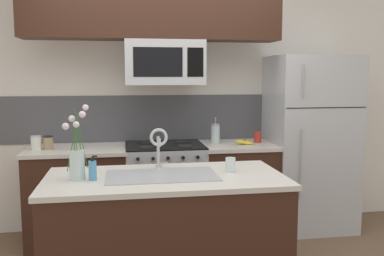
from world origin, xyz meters
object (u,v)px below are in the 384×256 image
object	(u,v)px
storage_jar_medium	(48,143)
french_press	(215,134)
microwave	(164,63)
storage_jar_tall	(36,143)
stove_range	(165,190)
coffee_tin	(258,137)
banana_bunch	(245,142)
refrigerator	(309,143)
dish_soap_bottle	(93,170)
drinking_glass	(230,165)
sink_faucet	(159,143)
flower_vase	(77,160)

from	to	relation	value
storage_jar_medium	french_press	distance (m)	1.61
microwave	storage_jar_tall	distance (m)	1.41
stove_range	coffee_tin	world-z (taller)	coffee_tin
stove_range	coffee_tin	xyz separation A→B (m)	(0.97, 0.05, 0.50)
banana_bunch	refrigerator	bearing A→B (deg)	6.48
microwave	coffee_tin	xyz separation A→B (m)	(0.97, 0.07, -0.75)
stove_range	storage_jar_medium	world-z (taller)	storage_jar_medium
coffee_tin	dish_soap_bottle	size ratio (longest dim) A/B	0.67
french_press	banana_bunch	bearing A→B (deg)	-23.91
french_press	drinking_glass	bearing A→B (deg)	-97.69
banana_bunch	dish_soap_bottle	xyz separation A→B (m)	(-1.40, -1.23, 0.05)
storage_jar_tall	sink_faucet	distance (m)	1.46
microwave	flower_vase	size ratio (longest dim) A/B	1.50
storage_jar_tall	storage_jar_medium	world-z (taller)	storage_jar_tall
microwave	storage_jar_tall	size ratio (longest dim) A/B	5.64
storage_jar_tall	coffee_tin	distance (m)	2.16
microwave	dish_soap_bottle	size ratio (longest dim) A/B	4.51
refrigerator	coffee_tin	size ratio (longest dim) A/B	16.30
stove_range	drinking_glass	bearing A→B (deg)	-73.85
storage_jar_medium	dish_soap_bottle	size ratio (longest dim) A/B	0.77
stove_range	flower_vase	xyz separation A→B (m)	(-0.71, -1.26, 0.58)
refrigerator	banana_bunch	size ratio (longest dim) A/B	9.50
french_press	stove_range	bearing A→B (deg)	-173.45
storage_jar_medium	dish_soap_bottle	xyz separation A→B (m)	(0.48, -1.27, 0.00)
coffee_tin	sink_faucet	xyz separation A→B (m)	(-1.11, -1.09, 0.14)
storage_jar_tall	banana_bunch	size ratio (longest dim) A/B	0.70
microwave	coffee_tin	bearing A→B (deg)	4.20
stove_range	banana_bunch	size ratio (longest dim) A/B	4.92
storage_jar_medium	banana_bunch	world-z (taller)	storage_jar_medium
sink_faucet	flower_vase	world-z (taller)	flower_vase
storage_jar_medium	sink_faucet	distance (m)	1.39
sink_faucet	storage_jar_tall	bearing A→B (deg)	136.18
stove_range	storage_jar_tall	world-z (taller)	storage_jar_tall
french_press	flower_vase	xyz separation A→B (m)	(-1.23, -1.32, 0.03)
french_press	storage_jar_tall	bearing A→B (deg)	-177.11
refrigerator	sink_faucet	world-z (taller)	refrigerator
stove_range	banana_bunch	bearing A→B (deg)	-4.41
microwave	banana_bunch	bearing A→B (deg)	-2.91
sink_faucet	storage_jar_medium	bearing A→B (deg)	133.07
refrigerator	drinking_glass	world-z (taller)	refrigerator
stove_range	storage_jar_tall	size ratio (longest dim) A/B	7.05
drinking_glass	storage_jar_medium	bearing A→B (deg)	140.50
stove_range	storage_jar_tall	xyz separation A→B (m)	(-1.20, -0.03, 0.51)
microwave	french_press	size ratio (longest dim) A/B	2.79
refrigerator	french_press	distance (m)	1.00
microwave	storage_jar_medium	distance (m)	1.32
banana_bunch	french_press	bearing A→B (deg)	156.09
coffee_tin	flower_vase	distance (m)	2.13
refrigerator	dish_soap_bottle	xyz separation A→B (m)	(-2.12, -1.31, 0.08)
microwave	stove_range	bearing A→B (deg)	90.16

